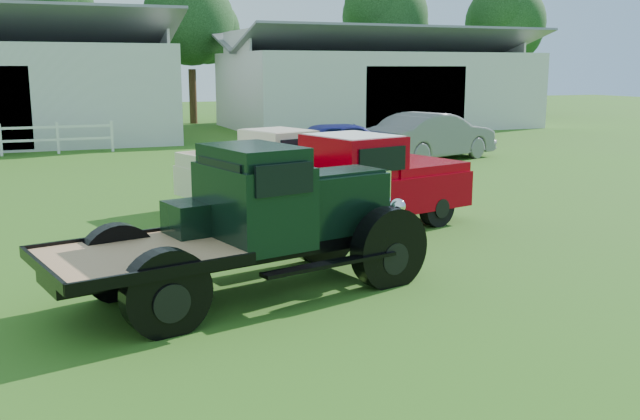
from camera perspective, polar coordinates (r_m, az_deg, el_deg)
name	(u,v)px	position (r m, az deg, el deg)	size (l,w,h in m)	color
ground	(338,298)	(10.24, 1.49, -7.08)	(120.00, 120.00, 0.00)	#37601E
shed_right	(377,79)	(40.12, 4.57, 10.39)	(16.80, 9.20, 5.20)	#A7A7A5
tree_b	(21,20)	(42.98, -22.79, 13.83)	(6.90, 6.90, 11.50)	black
tree_c	(191,45)	(42.86, -10.27, 12.84)	(5.40, 5.40, 9.00)	black
tree_d	(384,40)	(48.19, 5.18, 13.38)	(6.00, 6.00, 10.00)	black
tree_e	(504,45)	(50.68, 14.53, 12.69)	(5.70, 5.70, 9.50)	black
vintage_flatbed	(248,221)	(10.23, -5.82, -0.89)	(5.44, 2.15, 2.15)	black
red_pickup	(349,182)	(14.30, 2.31, 2.22)	(5.33, 2.05, 1.94)	#A1000F
white_pickup	(275,167)	(17.26, -3.59, 3.43)	(4.73, 1.83, 1.74)	beige
misc_car_blue	(348,144)	(23.67, 2.25, 5.33)	(1.80, 4.47, 1.52)	navy
misc_car_grey	(433,136)	(25.75, 9.05, 5.85)	(1.78, 5.10, 1.68)	slate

